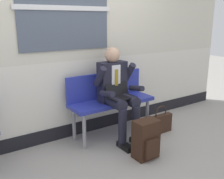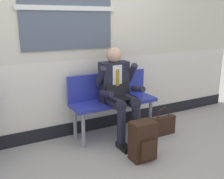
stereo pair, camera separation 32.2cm
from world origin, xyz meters
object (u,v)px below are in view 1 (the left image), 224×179
backpack (146,140)px  handbag (160,123)px  person_seated (117,91)px  bench_with_person (110,97)px

backpack → handbag: (0.65, 0.42, -0.08)m
backpack → handbag: backpack is taller
person_seated → backpack: size_ratio=2.66×
person_seated → handbag: size_ratio=3.01×
handbag → person_seated: bearing=160.3°
person_seated → handbag: (0.62, -0.22, -0.54)m
handbag → bench_with_person: bearing=146.1°
bench_with_person → person_seated: 0.24m
person_seated → backpack: bearing=-92.8°
bench_with_person → backpack: bench_with_person is taller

